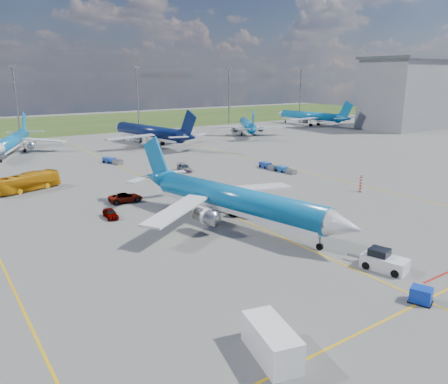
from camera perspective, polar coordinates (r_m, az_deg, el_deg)
ground at (r=55.62m, az=6.94°, el=-5.64°), size 400.00×400.00×0.00m
grass_strip at (r=192.94m, az=-24.19°, el=7.88°), size 400.00×80.00×0.01m
taxiway_lines at (r=77.59m, az=-6.57°, el=0.34°), size 60.25×160.00×0.02m
floodlight_masts at (r=155.53m, az=-18.14°, el=11.70°), size 202.20×0.50×22.70m
terminal_building at (r=183.73m, az=23.44°, el=11.78°), size 42.00×22.00×26.00m
warning_post at (r=78.78m, az=17.41°, el=1.09°), size 0.50×0.50×3.00m
bg_jet_nnw at (r=124.81m, az=-25.76°, el=4.51°), size 38.69×43.33×9.35m
bg_jet_n at (r=129.02m, az=-9.67°, el=6.08°), size 37.71×45.76×10.78m
bg_jet_ne at (r=150.42m, az=3.06°, el=7.51°), size 40.96×43.77×9.17m
bg_jet_ene at (r=181.93m, az=11.08°, el=8.55°), size 33.34×41.74×10.24m
main_airliner at (r=58.96m, az=1.56°, el=-4.32°), size 37.11×44.07×10.10m
pushback_tug at (r=48.63m, az=20.10°, el=-8.50°), size 3.43×6.42×2.13m
uld_container at (r=43.28m, az=24.34°, el=-12.17°), size 1.92×2.13×1.40m
service_van at (r=32.93m, az=6.21°, el=-18.83°), size 3.67×5.87×2.40m
apron_bus at (r=83.24m, az=-24.27°, el=1.19°), size 11.39×5.93×3.10m
service_car_a at (r=63.64m, az=-14.61°, el=-2.73°), size 1.84×3.95×1.31m
service_car_b at (r=70.99m, az=-12.74°, el=-0.71°), size 5.55×3.00×1.48m
service_car_c at (r=92.13m, az=-5.20°, el=3.17°), size 2.81×5.31×1.47m
baggage_tug_w at (r=91.49m, az=7.96°, el=2.87°), size 1.56×5.06×1.12m
baggage_tug_c at (r=103.31m, az=-14.42°, el=3.96°), size 3.15×5.73×1.25m
baggage_tug_e at (r=94.96m, az=5.76°, el=3.40°), size 1.76×5.40×1.19m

